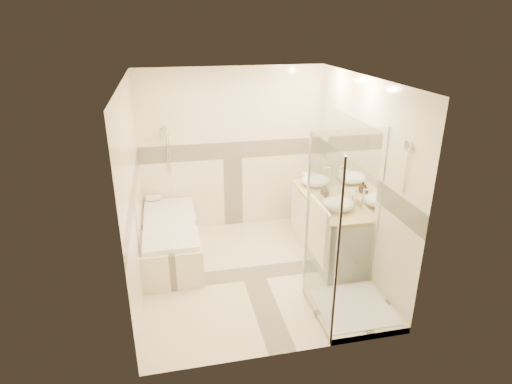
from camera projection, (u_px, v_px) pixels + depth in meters
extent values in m
cube|color=beige|center=(253.00, 273.00, 5.65)|extent=(2.80, 3.00, 0.01)
cube|color=white|center=(252.00, 79.00, 4.70)|extent=(2.80, 3.00, 0.01)
cube|color=beige|center=(232.00, 150.00, 6.54)|extent=(2.80, 0.01, 2.50)
cube|color=beige|center=(287.00, 244.00, 3.81)|extent=(2.80, 0.01, 2.50)
cube|color=beige|center=(133.00, 194.00, 4.90)|extent=(0.01, 3.00, 2.50)
cube|color=beige|center=(360.00, 177.00, 5.45)|extent=(0.01, 3.00, 2.50)
cube|color=white|center=(350.00, 155.00, 5.64)|extent=(0.01, 1.60, 1.00)
cylinder|color=silver|center=(167.00, 148.00, 6.28)|extent=(0.02, 0.02, 0.70)
cube|color=beige|center=(171.00, 241.00, 5.94)|extent=(0.75, 1.70, 0.50)
cube|color=white|center=(169.00, 223.00, 5.83)|extent=(0.69, 1.60, 0.06)
ellipsoid|color=white|center=(170.00, 226.00, 5.85)|extent=(0.56, 1.40, 0.16)
cube|color=white|center=(327.00, 228.00, 5.99)|extent=(0.55, 1.60, 0.80)
cylinder|color=silver|center=(317.00, 233.00, 5.51)|extent=(0.01, 0.24, 0.01)
cylinder|color=silver|center=(299.00, 208.00, 6.24)|extent=(0.01, 0.24, 0.01)
cube|color=#D6B771|center=(329.00, 200.00, 5.83)|extent=(0.57, 1.62, 0.05)
cube|color=beige|center=(353.00, 310.00, 4.87)|extent=(0.90, 0.90, 0.08)
cube|color=white|center=(353.00, 307.00, 4.85)|extent=(0.80, 0.80, 0.01)
cube|color=white|center=(321.00, 236.00, 4.40)|extent=(0.01, 0.90, 2.00)
cube|color=white|center=(344.00, 214.00, 4.89)|extent=(0.90, 0.01, 2.00)
cylinder|color=silver|center=(337.00, 258.00, 3.99)|extent=(0.03, 0.03, 2.00)
cylinder|color=silver|center=(307.00, 218.00, 4.81)|extent=(0.03, 0.03, 2.00)
cylinder|color=silver|center=(380.00, 211.00, 4.99)|extent=(0.03, 0.03, 2.00)
cylinder|color=silver|center=(408.00, 146.00, 4.23)|extent=(0.03, 0.10, 0.10)
cylinder|color=silver|center=(320.00, 204.00, 4.26)|extent=(0.02, 0.60, 0.02)
cube|color=white|center=(318.00, 231.00, 4.37)|extent=(0.04, 0.48, 0.62)
ellipsoid|color=white|center=(315.00, 180.00, 6.23)|extent=(0.42, 0.42, 0.17)
ellipsoid|color=white|center=(338.00, 204.00, 5.45)|extent=(0.40, 0.40, 0.16)
cylinder|color=silver|center=(330.00, 175.00, 6.26)|extent=(0.03, 0.03, 0.28)
cylinder|color=silver|center=(327.00, 168.00, 6.20)|extent=(0.10, 0.02, 0.02)
cylinder|color=silver|center=(355.00, 199.00, 5.47)|extent=(0.03, 0.03, 0.26)
cylinder|color=silver|center=(352.00, 191.00, 5.42)|extent=(0.09, 0.02, 0.02)
imported|color=black|center=(327.00, 192.00, 5.82)|extent=(0.08, 0.08, 0.14)
imported|color=black|center=(325.00, 190.00, 5.89)|extent=(0.14, 0.14, 0.15)
cube|color=white|center=(310.00, 178.00, 6.45)|extent=(0.19, 0.29, 0.09)
cylinder|color=white|center=(153.00, 198.00, 6.45)|extent=(0.21, 0.10, 0.10)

